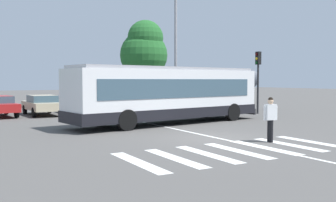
{
  "coord_description": "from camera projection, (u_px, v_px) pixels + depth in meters",
  "views": [
    {
      "loc": [
        -9.29,
        -12.64,
        2.37
      ],
      "look_at": [
        0.47,
        4.29,
        1.3
      ],
      "focal_mm": 41.26,
      "sensor_mm": 36.0,
      "label": 1
    }
  ],
  "objects": [
    {
      "name": "ground_plane",
      "position": [
        211.0,
        138.0,
        15.69
      ],
      "size": [
        160.0,
        160.0,
        0.0
      ],
      "primitive_type": "plane",
      "color": "#514F4C"
    },
    {
      "name": "city_transit_bus",
      "position": [
        168.0,
        94.0,
        20.95
      ],
      "size": [
        11.78,
        4.17,
        3.06
      ],
      "color": "black",
      "rests_on": "ground_plane"
    },
    {
      "name": "pedestrian_crossing_street",
      "position": [
        270.0,
        117.0,
        14.64
      ],
      "size": [
        0.57,
        0.35,
        1.72
      ],
      "color": "black",
      "rests_on": "ground_plane"
    },
    {
      "name": "parked_car_champagne",
      "position": [
        42.0,
        104.0,
        25.9
      ],
      "size": [
        1.98,
        4.55,
        1.35
      ],
      "color": "black",
      "rests_on": "ground_plane"
    },
    {
      "name": "parked_car_white",
      "position": [
        78.0,
        102.0,
        27.5
      ],
      "size": [
        1.92,
        4.53,
        1.35
      ],
      "color": "black",
      "rests_on": "ground_plane"
    },
    {
      "name": "parked_car_teal",
      "position": [
        117.0,
        102.0,
        28.56
      ],
      "size": [
        2.2,
        4.64,
        1.35
      ],
      "color": "black",
      "rests_on": "ground_plane"
    },
    {
      "name": "parked_car_charcoal",
      "position": [
        150.0,
        101.0,
        29.67
      ],
      "size": [
        2.01,
        4.57,
        1.35
      ],
      "color": "black",
      "rests_on": "ground_plane"
    },
    {
      "name": "parked_car_silver",
      "position": [
        180.0,
        100.0,
        31.0
      ],
      "size": [
        2.04,
        4.58,
        1.35
      ],
      "color": "black",
      "rests_on": "ground_plane"
    },
    {
      "name": "traffic_light_far_corner",
      "position": [
        258.0,
        72.0,
        26.94
      ],
      "size": [
        0.33,
        0.32,
        4.34
      ],
      "color": "#28282B",
      "rests_on": "ground_plane"
    },
    {
      "name": "bus_stop_shelter",
      "position": [
        231.0,
        79.0,
        29.93
      ],
      "size": [
        4.17,
        1.54,
        3.25
      ],
      "color": "#28282B",
      "rests_on": "ground_plane"
    },
    {
      "name": "twin_arm_street_lamp",
      "position": [
        176.0,
        27.0,
        26.32
      ],
      "size": [
        4.34,
        0.32,
        9.8
      ],
      "color": "#939399",
      "rests_on": "ground_plane"
    },
    {
      "name": "background_tree_right",
      "position": [
        144.0,
        50.0,
        36.95
      ],
      "size": [
        4.57,
        4.57,
        8.07
      ],
      "color": "brown",
      "rests_on": "ground_plane"
    },
    {
      "name": "crosswalk_painted_stripes",
      "position": [
        237.0,
        151.0,
        12.91
      ],
      "size": [
        7.77,
        3.26,
        0.01
      ],
      "color": "silver",
      "rests_on": "ground_plane"
    },
    {
      "name": "lane_center_line",
      "position": [
        189.0,
        132.0,
        17.55
      ],
      "size": [
        0.16,
        24.0,
        0.01
      ],
      "primitive_type": "cube",
      "color": "silver",
      "rests_on": "ground_plane"
    }
  ]
}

